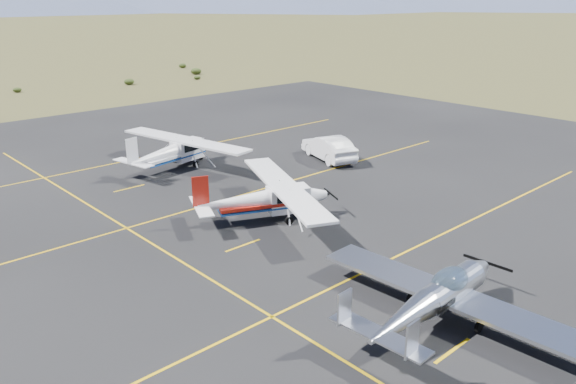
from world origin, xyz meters
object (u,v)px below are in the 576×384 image
aircraft_cessna (265,198)px  aircraft_plain (173,151)px  aircraft_low_wing (438,297)px  sedan (329,148)px

aircraft_cessna → aircraft_plain: aircraft_plain is taller
aircraft_low_wing → aircraft_plain: bearing=79.0°
sedan → aircraft_low_wing: bearing=71.6°
aircraft_cessna → sedan: size_ratio=1.99×
aircraft_low_wing → aircraft_plain: (3.23, 22.45, 0.15)m
aircraft_low_wing → sedan: aircraft_low_wing is taller
aircraft_low_wing → sedan: size_ratio=1.99×
aircraft_low_wing → aircraft_plain: size_ratio=0.95×
aircraft_low_wing → aircraft_plain: aircraft_plain is taller
aircraft_cessna → aircraft_plain: 11.14m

